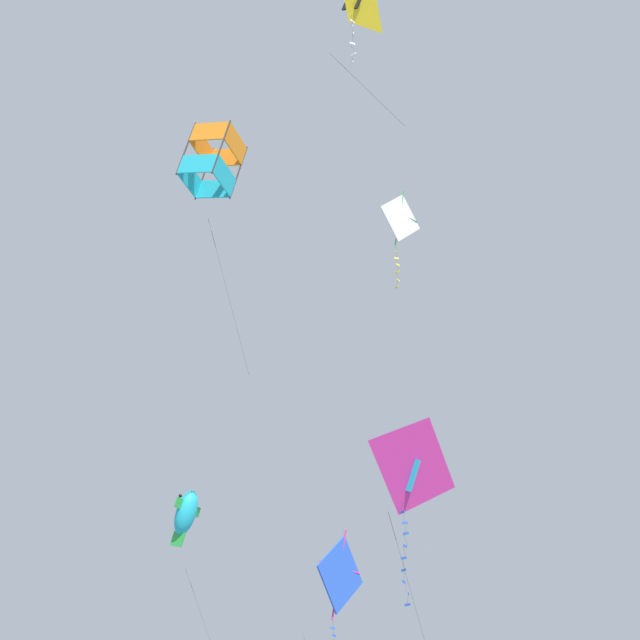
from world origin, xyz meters
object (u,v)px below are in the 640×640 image
object	(u,v)px
kite_delta_highest	(412,467)
kite_diamond_far_centre	(340,576)
kite_fish_near_left	(186,513)
kite_box_low_drifter	(213,161)
kite_diamond_near_right	(400,218)

from	to	relation	value
kite_delta_highest	kite_diamond_far_centre	bearing A→B (deg)	58.34
kite_fish_near_left	kite_delta_highest	bearing A→B (deg)	-91.70
kite_box_low_drifter	kite_fish_near_left	bearing A→B (deg)	28.43
kite_diamond_far_centre	kite_diamond_near_right	distance (m)	12.97
kite_diamond_near_right	kite_fish_near_left	bearing A→B (deg)	121.67
kite_delta_highest	kite_fish_near_left	distance (m)	7.87
kite_delta_highest	kite_fish_near_left	world-z (taller)	kite_delta_highest
kite_diamond_far_centre	kite_fish_near_left	bearing A→B (deg)	134.19
kite_box_low_drifter	kite_delta_highest	size ratio (longest dim) A/B	1.10
kite_box_low_drifter	kite_diamond_far_centre	size ratio (longest dim) A/B	0.79
kite_box_low_drifter	kite_diamond_far_centre	distance (m)	13.68
kite_box_low_drifter	kite_diamond_far_centre	bearing A→B (deg)	-4.30
kite_box_low_drifter	kite_diamond_near_right	xyz separation A→B (m)	(-4.23, 7.53, 2.54)
kite_box_low_drifter	kite_diamond_far_centre	xyz separation A→B (m)	(-7.25, 5.92, -9.98)
kite_diamond_far_centre	kite_fish_near_left	world-z (taller)	kite_fish_near_left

